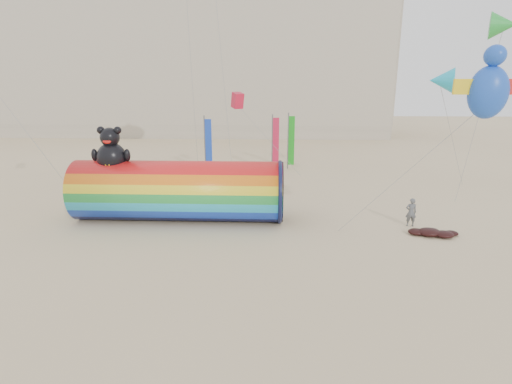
{
  "coord_description": "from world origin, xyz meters",
  "views": [
    {
      "loc": [
        1.34,
        -18.37,
        7.89
      ],
      "look_at": [
        0.5,
        1.5,
        2.4
      ],
      "focal_mm": 28.0,
      "sensor_mm": 36.0,
      "label": 1
    }
  ],
  "objects_px": {
    "windsock_assembly": "(179,189)",
    "kite_handler": "(411,212)",
    "hotel_building": "(188,66)",
    "fabric_bundle": "(433,233)"
  },
  "relations": [
    {
      "from": "hotel_building",
      "to": "kite_handler",
      "type": "xyz_separation_m",
      "value": [
        21.17,
        -42.63,
        -9.49
      ]
    },
    {
      "from": "kite_handler",
      "to": "fabric_bundle",
      "type": "height_order",
      "value": "kite_handler"
    },
    {
      "from": "windsock_assembly",
      "to": "hotel_building",
      "type": "bearing_deg",
      "value": 100.61
    },
    {
      "from": "hotel_building",
      "to": "kite_handler",
      "type": "bearing_deg",
      "value": -63.59
    },
    {
      "from": "hotel_building",
      "to": "fabric_bundle",
      "type": "relative_size",
      "value": 23.06
    },
    {
      "from": "windsock_assembly",
      "to": "kite_handler",
      "type": "relative_size",
      "value": 7.37
    },
    {
      "from": "fabric_bundle",
      "to": "kite_handler",
      "type": "bearing_deg",
      "value": 116.52
    },
    {
      "from": "windsock_assembly",
      "to": "fabric_bundle",
      "type": "relative_size",
      "value": 4.61
    },
    {
      "from": "hotel_building",
      "to": "kite_handler",
      "type": "relative_size",
      "value": 36.84
    },
    {
      "from": "kite_handler",
      "to": "windsock_assembly",
      "type": "bearing_deg",
      "value": -0.26
    }
  ]
}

